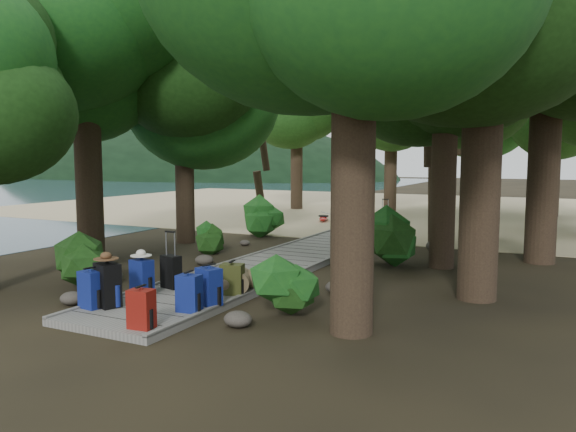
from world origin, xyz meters
The scene contains 48 objects.
ground centered at (0.00, 0.00, 0.00)m, with size 120.00×120.00×0.00m, color #2E2617.
sand_beach centered at (0.00, 16.00, 0.01)m, with size 40.00×22.00×0.02m, color tan.
water_bay centered at (-32.00, 25.00, 0.00)m, with size 50.00×60.00×0.02m, color #284253.
distant_hill centered at (-40.00, 48.00, 0.00)m, with size 32.00×16.00×12.00m, color black.
boardwalk centered at (0.00, 1.00, 0.06)m, with size 2.00×12.00×0.12m, color slate.
backpack_left_a centered at (-0.79, -4.24, 0.45)m, with size 0.35×0.25×0.66m, color navy, non-canonical shape.
backpack_left_b centered at (-0.61, -4.04, 0.51)m, with size 0.43×0.30×0.78m, color black, non-canonical shape.
backpack_left_c centered at (-0.66, -3.18, 0.46)m, with size 0.37×0.26×0.69m, color navy, non-canonical shape.
backpack_right_a centered at (0.66, -4.71, 0.43)m, with size 0.34×0.24×0.62m, color maroon, non-canonical shape.
backpack_right_b centered at (0.74, -3.71, 0.44)m, with size 0.36×0.25×0.65m, color navy, non-canonical shape.
backpack_right_c centered at (0.79, -3.23, 0.46)m, with size 0.39×0.28×0.67m, color navy, non-canonical shape.
backpack_right_d centered at (0.75, -2.45, 0.42)m, with size 0.39×0.28×0.60m, color #434318, non-canonical shape.
duffel_right_khaki centered at (0.76, -2.20, 0.31)m, with size 0.39×0.58×0.39m, color brown, non-canonical shape.
suitcase_on_boardwalk centered at (-0.52, -2.55, 0.42)m, with size 0.39×0.21×0.60m, color black, non-canonical shape.
lone_suitcase_on_sand centered at (0.44, 7.78, 0.34)m, with size 0.41×0.23×0.64m, color black, non-canonical shape.
hat_brown centered at (-0.59, -4.09, 0.96)m, with size 0.39×0.39×0.12m, color #51351E, non-canonical shape.
hat_white centered at (-0.67, -3.18, 0.87)m, with size 0.36×0.36×0.12m, color silver, non-canonical shape.
kayak centered at (-2.60, 9.59, 0.16)m, with size 0.63×2.88×0.29m, color red.
sun_lounger centered at (3.02, 10.05, 0.33)m, with size 0.63×1.95×0.63m, color silver, non-canonical shape.
tree_right_a centered at (3.25, -3.23, 4.45)m, with size 5.34×5.34×8.89m, color black, non-canonical shape.
tree_right_b centered at (4.58, -0.41, 4.91)m, with size 5.50×5.50×9.81m, color black, non-canonical shape.
tree_right_c centered at (3.43, 2.24, 4.00)m, with size 4.63×4.63×8.01m, color black, non-canonical shape.
tree_right_d centered at (5.42, 3.89, 5.07)m, with size 5.53×5.53×10.15m, color black, non-canonical shape.
tree_right_e centered at (3.74, 6.99, 4.04)m, with size 4.49×4.49×8.07m, color black, non-canonical shape.
tree_left_b centered at (-4.60, -0.51, 4.64)m, with size 5.15×5.15×9.27m, color black, non-canonical shape.
tree_left_c centered at (-4.14, 2.74, 3.95)m, with size 4.54×4.54×7.90m, color black, non-canonical shape.
tree_back_a centered at (-1.51, 15.03, 4.19)m, with size 4.84×4.84×8.37m, color black, non-canonical shape.
tree_back_b centered at (2.01, 16.60, 4.63)m, with size 5.19×5.19×9.27m, color black, non-canonical shape.
tree_back_c centered at (5.39, 15.41, 4.00)m, with size 4.44×4.44×7.99m, color black, non-canonical shape.
tree_back_d centered at (-5.85, 13.90, 4.13)m, with size 4.96×4.96×8.27m, color black, non-canonical shape.
palm_right_a centered at (2.63, 5.92, 3.34)m, with size 3.92×3.92×6.68m, color #134614, non-canonical shape.
palm_right_b centered at (5.31, 11.54, 4.77)m, with size 4.94×4.94×9.54m, color #134614, non-canonical shape.
palm_right_c centered at (2.63, 12.43, 3.89)m, with size 4.89×4.89×7.78m, color #134614, non-canonical shape.
palm_left_a centered at (-4.00, 6.87, 3.06)m, with size 3.85×3.85×6.12m, color #134614, non-canonical shape.
rock_left_a centered at (-1.56, -3.92, 0.11)m, with size 0.42×0.38×0.23m, color #4C473F, non-canonical shape.
rock_left_b centered at (-2.27, -2.18, 0.11)m, with size 0.39×0.35×0.22m, color #4C473F, non-canonical shape.
rock_left_c centered at (-1.59, 0.04, 0.12)m, with size 0.45×0.40×0.25m, color #4C473F, non-canonical shape.
rock_left_d centered at (-2.25, 2.98, 0.08)m, with size 0.29×0.27×0.16m, color #4C473F, non-canonical shape.
rock_right_a centered at (1.64, -3.72, 0.12)m, with size 0.44×0.39×0.24m, color #4C473F, non-canonical shape.
rock_right_b centered at (2.22, -1.16, 0.13)m, with size 0.45×0.41×0.25m, color #4C473F, non-canonical shape.
rock_right_c centered at (1.39, 1.79, 0.09)m, with size 0.34×0.31×0.19m, color #4C473F, non-canonical shape.
rock_right_d centered at (2.95, 4.24, 0.17)m, with size 0.63×0.57×0.35m, color #4C473F, non-canonical shape.
shrub_left_a centered at (-2.31, -2.99, 0.50)m, with size 1.11×1.11×1.00m, color #164919, non-canonical shape.
shrub_left_b centered at (-2.33, 1.42, 0.38)m, with size 0.85×0.85×0.76m, color #164919, non-canonical shape.
shrub_left_c centered at (-2.67, 4.85, 0.60)m, with size 1.33×1.33×1.20m, color #164919, non-canonical shape.
shrub_right_a centered at (1.95, -2.80, 0.47)m, with size 1.04×1.04×0.94m, color #164919, non-canonical shape.
shrub_right_b centered at (2.32, 2.00, 0.64)m, with size 1.42×1.42×1.28m, color #164919, non-canonical shape.
shrub_right_c centered at (1.67, 5.35, 0.32)m, with size 0.72×0.72×0.64m, color #164919, non-canonical shape.
Camera 1 is at (5.94, -10.68, 2.52)m, focal length 35.00 mm.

